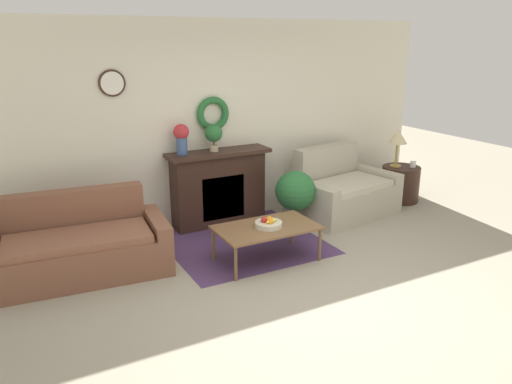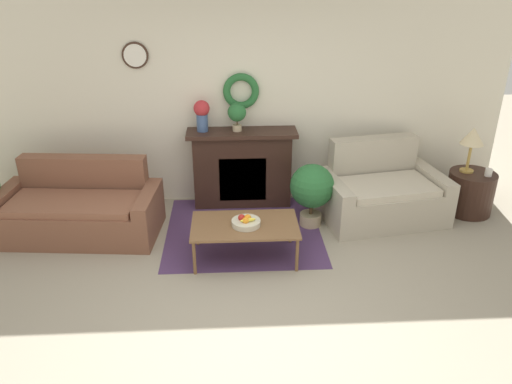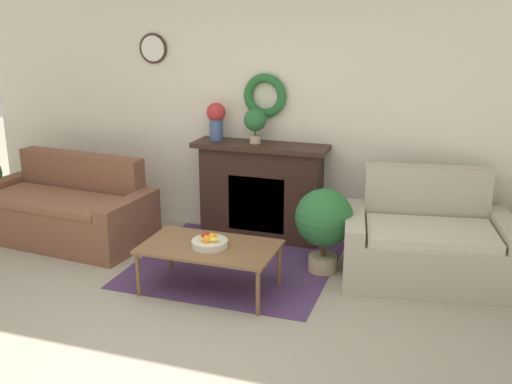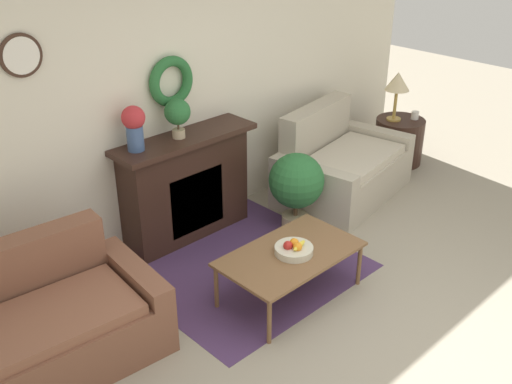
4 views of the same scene
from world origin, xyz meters
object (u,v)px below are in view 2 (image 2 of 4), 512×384
(coffee_table, at_px, (245,227))
(table_lamp, at_px, (473,138))
(fireplace, at_px, (242,167))
(potted_plant_on_mantel, at_px, (237,113))
(couch_left, at_px, (79,210))
(loveseat_right, at_px, (381,193))
(side_table_by_loveseat, at_px, (470,193))
(fruit_bowl, at_px, (246,222))
(vase_on_mantel_left, at_px, (202,113))
(potted_plant_floor_by_loveseat, at_px, (312,188))
(mug, at_px, (489,172))

(coffee_table, xyz_separation_m, table_lamp, (2.85, 1.00, 0.61))
(fireplace, distance_m, coffee_table, 1.36)
(potted_plant_on_mantel, bearing_deg, table_lamp, -6.70)
(couch_left, height_order, coffee_table, couch_left)
(couch_left, height_order, loveseat_right, loveseat_right)
(loveseat_right, xyz_separation_m, side_table_by_loveseat, (1.18, 0.05, -0.05))
(fireplace, bearing_deg, fruit_bowl, -90.07)
(vase_on_mantel_left, distance_m, potted_plant_floor_by_loveseat, 1.65)
(fireplace, xyz_separation_m, potted_plant_on_mantel, (-0.06, -0.01, 0.73))
(table_lamp, relative_size, potted_plant_on_mantel, 1.62)
(fireplace, xyz_separation_m, side_table_by_loveseat, (2.91, -0.41, -0.24))
(potted_plant_on_mantel, bearing_deg, potted_plant_floor_by_loveseat, -35.79)
(fruit_bowl, bearing_deg, side_table_by_loveseat, 18.37)
(side_table_by_loveseat, xyz_separation_m, vase_on_mantel_left, (-3.40, 0.42, 0.98))
(loveseat_right, bearing_deg, vase_on_mantel_left, 158.39)
(fruit_bowl, xyz_separation_m, side_table_by_loveseat, (2.91, 0.97, -0.18))
(coffee_table, relative_size, side_table_by_loveseat, 1.98)
(fruit_bowl, bearing_deg, fireplace, 89.93)
(couch_left, distance_m, side_table_by_loveseat, 4.87)
(potted_plant_floor_by_loveseat, bearing_deg, side_table_by_loveseat, 6.40)
(loveseat_right, xyz_separation_m, fruit_bowl, (-1.73, -0.92, 0.13))
(fireplace, bearing_deg, mug, -9.59)
(coffee_table, distance_m, potted_plant_floor_by_loveseat, 1.10)
(coffee_table, bearing_deg, table_lamp, 19.32)
(side_table_by_loveseat, height_order, potted_plant_on_mantel, potted_plant_on_mantel)
(side_table_by_loveseat, bearing_deg, mug, -37.87)
(coffee_table, bearing_deg, vase_on_mantel_left, 109.48)
(side_table_by_loveseat, xyz_separation_m, potted_plant_on_mantel, (-2.97, 0.40, 0.98))
(table_lamp, bearing_deg, loveseat_right, -174.64)
(vase_on_mantel_left, xyz_separation_m, potted_plant_on_mantel, (0.44, -0.02, -0.00))
(side_table_by_loveseat, relative_size, table_lamp, 1.00)
(table_lamp, height_order, mug, table_lamp)
(fireplace, relative_size, fruit_bowl, 4.52)
(side_table_by_loveseat, relative_size, potted_plant_on_mantel, 1.62)
(coffee_table, xyz_separation_m, fruit_bowl, (0.01, -0.03, 0.07))
(mug, height_order, vase_on_mantel_left, vase_on_mantel_left)
(couch_left, relative_size, potted_plant_floor_by_loveseat, 2.44)
(couch_left, distance_m, loveseat_right, 3.69)
(mug, distance_m, potted_plant_floor_by_loveseat, 2.23)
(couch_left, bearing_deg, loveseat_right, 8.70)
(fireplace, distance_m, couch_left, 2.08)
(loveseat_right, relative_size, mug, 17.17)
(loveseat_right, relative_size, fruit_bowl, 5.24)
(fruit_bowl, relative_size, mug, 3.28)
(loveseat_right, height_order, side_table_by_loveseat, loveseat_right)
(fruit_bowl, xyz_separation_m, potted_plant_on_mantel, (-0.06, 1.36, 0.80))
(coffee_table, xyz_separation_m, vase_on_mantel_left, (-0.48, 1.36, 0.87))
(fireplace, relative_size, couch_left, 0.72)
(fireplace, distance_m, vase_on_mantel_left, 0.88)
(loveseat_right, height_order, fruit_bowl, loveseat_right)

